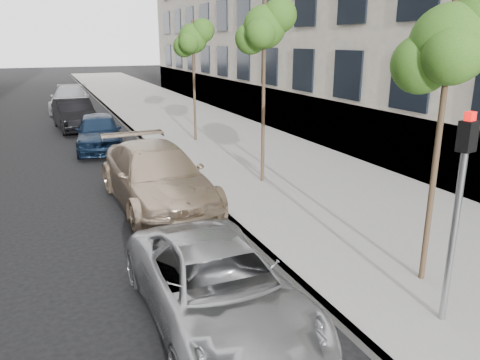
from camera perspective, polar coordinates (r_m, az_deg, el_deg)
sidewalk at (r=29.22m, az=-9.11°, el=8.37°), size 6.40×72.00×0.14m
curb at (r=28.63m, az=-15.23°, el=7.83°), size 0.15×72.00×0.14m
tree_near at (r=8.11m, az=24.35°, el=14.76°), size 1.61×1.41×4.76m
tree_mid at (r=13.44m, az=3.10°, el=18.06°), size 1.56×1.36×5.15m
tree_far at (r=19.49m, az=-5.69°, el=16.76°), size 1.55×1.35×4.87m
signal_pole at (r=7.18m, az=25.14°, el=-1.76°), size 0.28×0.23×3.13m
minivan at (r=7.20m, az=-2.73°, el=-12.88°), size 2.07×4.48×1.24m
suv at (r=12.30m, az=-10.12°, el=0.42°), size 2.42×5.50×1.57m
sedan_blue at (r=19.27m, az=-16.84°, el=5.64°), size 2.14×4.41×1.45m
sedan_black at (r=24.13m, az=-19.55°, el=7.53°), size 1.94×4.62×1.49m
sedan_rear at (r=30.60m, az=-20.01°, el=9.25°), size 2.80×5.44×1.51m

